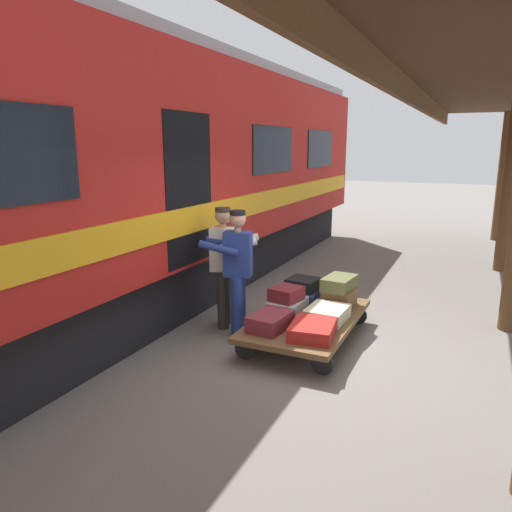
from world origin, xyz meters
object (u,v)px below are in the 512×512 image
(luggage_cart, at_px, (307,320))
(suitcase_gray_aluminum, at_px, (288,307))
(suitcase_navy_fabric, at_px, (302,296))
(porter_in_overalls, at_px, (237,268))
(suitcase_cream_canvas, at_px, (327,314))
(suitcase_maroon_trunk, at_px, (286,294))
(suitcase_brown_leather, at_px, (339,298))
(porter_by_door, at_px, (225,263))
(suitcase_red_plastic, at_px, (313,330))
(suitcase_olive_duffel, at_px, (339,283))
(train_car, at_px, (101,178))
(suitcase_black_hardshell, at_px, (303,284))
(suitcase_burgundy_valise, at_px, (270,321))

(luggage_cart, distance_m, suitcase_gray_aluminum, 0.31)
(suitcase_navy_fabric, relative_size, porter_in_overalls, 0.37)
(suitcase_cream_canvas, height_order, suitcase_gray_aluminum, suitcase_gray_aluminum)
(suitcase_cream_canvas, bearing_deg, suitcase_navy_fabric, -47.48)
(luggage_cart, height_order, suitcase_maroon_trunk, suitcase_maroon_trunk)
(suitcase_brown_leather, relative_size, porter_by_door, 0.28)
(suitcase_red_plastic, xyz_separation_m, porter_by_door, (1.50, -0.61, 0.52))
(suitcase_red_plastic, height_order, suitcase_olive_duffel, suitcase_olive_duffel)
(suitcase_gray_aluminum, xyz_separation_m, suitcase_brown_leather, (-0.55, -0.60, 0.02))
(porter_in_overalls, bearing_deg, luggage_cart, -169.05)
(suitcase_cream_canvas, xyz_separation_m, suitcase_navy_fabric, (0.55, -0.60, -0.00))
(suitcase_olive_duffel, bearing_deg, porter_in_overalls, 33.73)
(train_car, relative_size, luggage_cart, 7.53)
(suitcase_cream_canvas, height_order, porter_in_overalls, porter_in_overalls)
(suitcase_cream_canvas, xyz_separation_m, suitcase_brown_leather, (-0.00, -0.60, 0.04))
(suitcase_maroon_trunk, height_order, porter_in_overalls, porter_in_overalls)
(train_car, relative_size, suitcase_red_plastic, 25.87)
(suitcase_cream_canvas, relative_size, suitcase_red_plastic, 0.90)
(suitcase_gray_aluminum, distance_m, porter_by_door, 1.08)
(suitcase_gray_aluminum, bearing_deg, suitcase_cream_canvas, 180.00)
(suitcase_black_hardshell, bearing_deg, suitcase_red_plastic, 114.26)
(suitcase_burgundy_valise, relative_size, suitcase_maroon_trunk, 1.45)
(luggage_cart, distance_m, suitcase_black_hardshell, 0.73)
(suitcase_red_plastic, relative_size, suitcase_black_hardshell, 1.52)
(suitcase_gray_aluminum, bearing_deg, train_car, 5.56)
(luggage_cart, height_order, suitcase_burgundy_valise, suitcase_burgundy_valise)
(suitcase_maroon_trunk, bearing_deg, suitcase_burgundy_valise, 91.66)
(suitcase_maroon_trunk, bearing_deg, suitcase_red_plastic, 133.93)
(train_car, bearing_deg, luggage_cart, -174.93)
(porter_by_door, bearing_deg, suitcase_olive_duffel, -157.66)
(suitcase_red_plastic, height_order, suitcase_black_hardshell, suitcase_black_hardshell)
(suitcase_red_plastic, relative_size, suitcase_olive_duffel, 1.15)
(suitcase_navy_fabric, relative_size, suitcase_black_hardshell, 1.50)
(porter_by_door, bearing_deg, suitcase_black_hardshell, -147.78)
(suitcase_maroon_trunk, bearing_deg, porter_in_overalls, 14.72)
(suitcase_navy_fabric, xyz_separation_m, suitcase_red_plastic, (-0.55, 1.19, -0.00))
(train_car, height_order, suitcase_maroon_trunk, train_car)
(train_car, height_order, suitcase_black_hardshell, train_car)
(luggage_cart, bearing_deg, suitcase_cream_canvas, 180.00)
(suitcase_red_plastic, relative_size, porter_in_overalls, 0.37)
(suitcase_cream_canvas, xyz_separation_m, suitcase_red_plastic, (0.00, 0.60, -0.00))
(porter_by_door, bearing_deg, suitcase_maroon_trunk, 178.69)
(suitcase_cream_canvas, bearing_deg, luggage_cart, 0.00)
(suitcase_black_hardshell, bearing_deg, luggage_cart, 113.90)
(suitcase_brown_leather, relative_size, suitcase_olive_duffel, 0.85)
(suitcase_burgundy_valise, xyz_separation_m, suitcase_black_hardshell, (-0.00, -1.21, 0.15))
(suitcase_gray_aluminum, xyz_separation_m, suitcase_burgundy_valise, (0.00, 0.60, 0.00))
(luggage_cart, bearing_deg, porter_by_door, -0.48)
(suitcase_brown_leather, relative_size, suitcase_navy_fabric, 0.76)
(luggage_cart, distance_m, suitcase_cream_canvas, 0.30)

